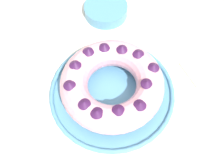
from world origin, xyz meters
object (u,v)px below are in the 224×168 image
at_px(napkin, 204,67).
at_px(fork, 21,120).
at_px(serving_knife, 8,135).
at_px(side_bowl, 106,10).
at_px(cake_knife, 34,136).
at_px(serving_dish, 112,92).
at_px(bundt_cake, 112,84).

bearing_deg(napkin, fork, -174.29).
height_order(fork, napkin, fork).
xyz_separation_m(serving_knife, side_bowl, (0.33, 0.36, 0.01)).
height_order(serving_knife, cake_knife, same).
relative_size(serving_dish, napkin, 2.82).
distance_m(bundt_cake, napkin, 0.29).
distance_m(serving_knife, side_bowl, 0.48).
relative_size(bundt_cake, cake_knife, 1.35).
height_order(side_bowl, napkin, side_bowl).
distance_m(bundt_cake, fork, 0.26).
height_order(serving_dish, fork, serving_dish).
bearing_deg(side_bowl, bundt_cake, -98.49).
height_order(bundt_cake, side_bowl, bundt_cake).
height_order(serving_dish, napkin, serving_dish).
bearing_deg(bundt_cake, side_bowl, 81.51).
height_order(fork, cake_knife, cake_knife).
bearing_deg(bundt_cake, fork, -173.67).
height_order(serving_dish, bundt_cake, bundt_cake).
distance_m(serving_dish, bundt_cake, 0.05).
distance_m(bundt_cake, serving_knife, 0.29).
bearing_deg(serving_dish, side_bowl, 81.51).
distance_m(bundt_cake, cake_knife, 0.24).
bearing_deg(side_bowl, fork, -132.33).
relative_size(serving_knife, side_bowl, 1.72).
xyz_separation_m(fork, napkin, (0.53, 0.05, -0.00)).
xyz_separation_m(serving_dish, side_bowl, (0.04, 0.30, 0.01)).
xyz_separation_m(serving_knife, napkin, (0.57, 0.09, -0.00)).
relative_size(serving_dish, side_bowl, 2.42).
distance_m(fork, cake_knife, 0.06).
relative_size(serving_dish, bundt_cake, 1.26).
bearing_deg(cake_knife, side_bowl, 57.24).
bearing_deg(fork, serving_knife, -132.57).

